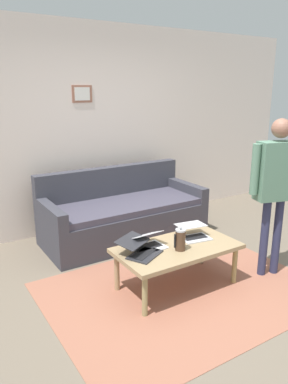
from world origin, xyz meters
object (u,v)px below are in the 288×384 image
object	(u,v)px
person_standing	(276,178)
couch	(123,215)
laptop_left	(194,233)
french_press	(180,240)
laptop_right	(140,250)
laptop_center	(147,243)
coffee_table	(177,251)

from	to	relation	value
person_standing	couch	bearing A→B (deg)	-63.94
couch	laptop_left	size ratio (longest dim) A/B	5.88
laptop_left	french_press	bearing A→B (deg)	29.21
laptop_right	person_standing	xyz separation A→B (m)	(-1.36, 0.34, 0.56)
person_standing	laptop_center	bearing A→B (deg)	-19.43
laptop_left	laptop_right	bearing A→B (deg)	4.15
french_press	person_standing	distance (m)	1.14
couch	laptop_center	size ratio (longest dim) A/B	6.19
laptop_right	laptop_center	bearing A→B (deg)	-144.89
couch	coffee_table	xyz separation A→B (m)	(0.16, 1.36, 0.07)
laptop_left	french_press	xyz separation A→B (m)	(0.30, 0.17, 0.06)
couch	laptop_right	world-z (taller)	couch
coffee_table	laptop_right	world-z (taller)	laptop_right
couch	laptop_center	distance (m)	1.31
laptop_center	laptop_right	world-z (taller)	laptop_center
coffee_table	laptop_right	xyz separation A→B (m)	(0.39, -0.04, 0.09)
laptop_center	person_standing	bearing A→B (deg)	160.57
coffee_table	french_press	world-z (taller)	french_press
couch	french_press	bearing A→B (deg)	82.69
coffee_table	french_press	size ratio (longest dim) A/B	5.05
laptop_left	laptop_center	distance (m)	0.53
laptop_left	laptop_right	size ratio (longest dim) A/B	0.77
laptop_left	french_press	size ratio (longest dim) A/B	1.48
laptop_right	coffee_table	bearing A→B (deg)	173.98
coffee_table	person_standing	xyz separation A→B (m)	(-0.97, 0.30, 0.65)
french_press	person_standing	size ratio (longest dim) A/B	0.15
coffee_table	laptop_center	bearing A→B (deg)	-27.55
laptop_right	person_standing	size ratio (longest dim) A/B	0.28
laptop_right	french_press	bearing A→B (deg)	161.79
laptop_center	french_press	size ratio (longest dim) A/B	1.41
coffee_table	laptop_right	distance (m)	0.40
coffee_table	person_standing	distance (m)	1.20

